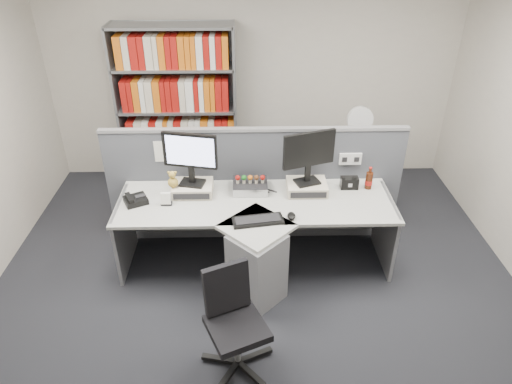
{
  "coord_description": "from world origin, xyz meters",
  "views": [
    {
      "loc": [
        -0.08,
        -2.89,
        3.07
      ],
      "look_at": [
        0.0,
        0.65,
        0.92
      ],
      "focal_mm": 32.73,
      "sensor_mm": 36.0,
      "label": 1
    }
  ],
  "objects_px": {
    "desk_phone": "(135,200)",
    "cola_bottle": "(369,181)",
    "desk": "(256,238)",
    "speaker": "(349,183)",
    "mouse": "(291,216)",
    "desk_calendar": "(166,200)",
    "office_chair": "(233,318)",
    "monitor_left": "(190,155)",
    "filing_cabinet": "(353,173)",
    "shelving_unit": "(178,112)",
    "desk_fan": "(359,122)",
    "monitor_right": "(309,153)",
    "desktop_pc": "(250,186)",
    "keyboard": "(258,220)"
  },
  "relations": [
    {
      "from": "desk_phone",
      "to": "cola_bottle",
      "type": "height_order",
      "value": "cola_bottle"
    },
    {
      "from": "desk",
      "to": "speaker",
      "type": "height_order",
      "value": "speaker"
    },
    {
      "from": "cola_bottle",
      "to": "speaker",
      "type": "bearing_deg",
      "value": 176.86
    },
    {
      "from": "mouse",
      "to": "desk_calendar",
      "type": "bearing_deg",
      "value": 167.67
    },
    {
      "from": "office_chair",
      "to": "mouse",
      "type": "bearing_deg",
      "value": 61.38
    },
    {
      "from": "monitor_left",
      "to": "mouse",
      "type": "bearing_deg",
      "value": -26.25
    },
    {
      "from": "desk_phone",
      "to": "filing_cabinet",
      "type": "xyz_separation_m",
      "value": [
        2.32,
        1.18,
        -0.4
      ]
    },
    {
      "from": "shelving_unit",
      "to": "desk_fan",
      "type": "relative_size",
      "value": 4.01
    },
    {
      "from": "monitor_right",
      "to": "shelving_unit",
      "type": "bearing_deg",
      "value": 133.66
    },
    {
      "from": "monitor_left",
      "to": "shelving_unit",
      "type": "height_order",
      "value": "shelving_unit"
    },
    {
      "from": "monitor_right",
      "to": "desktop_pc",
      "type": "xyz_separation_m",
      "value": [
        -0.55,
        0.04,
        -0.37
      ]
    },
    {
      "from": "desk",
      "to": "speaker",
      "type": "bearing_deg",
      "value": 25.64
    },
    {
      "from": "desk",
      "to": "desktop_pc",
      "type": "height_order",
      "value": "desktop_pc"
    },
    {
      "from": "shelving_unit",
      "to": "office_chair",
      "type": "height_order",
      "value": "shelving_unit"
    },
    {
      "from": "monitor_left",
      "to": "speaker",
      "type": "relative_size",
      "value": 3.06
    },
    {
      "from": "desktop_pc",
      "to": "desk",
      "type": "bearing_deg",
      "value": -83.55
    },
    {
      "from": "shelving_unit",
      "to": "filing_cabinet",
      "type": "relative_size",
      "value": 2.86
    },
    {
      "from": "shelving_unit",
      "to": "filing_cabinet",
      "type": "height_order",
      "value": "shelving_unit"
    },
    {
      "from": "monitor_right",
      "to": "filing_cabinet",
      "type": "relative_size",
      "value": 0.75
    },
    {
      "from": "keyboard",
      "to": "desk_phone",
      "type": "bearing_deg",
      "value": 163.57
    },
    {
      "from": "desk",
      "to": "desk_phone",
      "type": "bearing_deg",
      "value": 169.11
    },
    {
      "from": "filing_cabinet",
      "to": "shelving_unit",
      "type": "bearing_deg",
      "value": 167.93
    },
    {
      "from": "desktop_pc",
      "to": "mouse",
      "type": "relative_size",
      "value": 2.86
    },
    {
      "from": "desktop_pc",
      "to": "office_chair",
      "type": "xyz_separation_m",
      "value": [
        -0.15,
        -1.42,
        -0.31
      ]
    },
    {
      "from": "desktop_pc",
      "to": "speaker",
      "type": "bearing_deg",
      "value": 1.05
    },
    {
      "from": "cola_bottle",
      "to": "filing_cabinet",
      "type": "bearing_deg",
      "value": 84.71
    },
    {
      "from": "desk",
      "to": "cola_bottle",
      "type": "relative_size",
      "value": 11.26
    },
    {
      "from": "desktop_pc",
      "to": "desk_phone",
      "type": "distance_m",
      "value": 1.1
    },
    {
      "from": "desktop_pc",
      "to": "filing_cabinet",
      "type": "relative_size",
      "value": 0.47
    },
    {
      "from": "desktop_pc",
      "to": "keyboard",
      "type": "distance_m",
      "value": 0.55
    },
    {
      "from": "keyboard",
      "to": "cola_bottle",
      "type": "xyz_separation_m",
      "value": [
        1.1,
        0.55,
        0.07
      ]
    },
    {
      "from": "speaker",
      "to": "desk",
      "type": "bearing_deg",
      "value": -154.36
    },
    {
      "from": "filing_cabinet",
      "to": "monitor_left",
      "type": "bearing_deg",
      "value": -150.57
    },
    {
      "from": "monitor_right",
      "to": "speaker",
      "type": "height_order",
      "value": "monitor_right"
    },
    {
      "from": "speaker",
      "to": "cola_bottle",
      "type": "bearing_deg",
      "value": -3.14
    },
    {
      "from": "speaker",
      "to": "office_chair",
      "type": "xyz_separation_m",
      "value": [
        -1.12,
        -1.44,
        -0.32
      ]
    },
    {
      "from": "speaker",
      "to": "desk_fan",
      "type": "height_order",
      "value": "desk_fan"
    },
    {
      "from": "desk_fan",
      "to": "desktop_pc",
      "type": "bearing_deg",
      "value": -142.04
    },
    {
      "from": "speaker",
      "to": "filing_cabinet",
      "type": "height_order",
      "value": "speaker"
    },
    {
      "from": "desk_phone",
      "to": "office_chair",
      "type": "xyz_separation_m",
      "value": [
        0.93,
        -1.21,
        -0.3
      ]
    },
    {
      "from": "desk_calendar",
      "to": "filing_cabinet",
      "type": "relative_size",
      "value": 0.17
    },
    {
      "from": "mouse",
      "to": "desk_phone",
      "type": "xyz_separation_m",
      "value": [
        -1.44,
        0.28,
        0.01
      ]
    },
    {
      "from": "desk_fan",
      "to": "monitor_left",
      "type": "bearing_deg",
      "value": -150.59
    },
    {
      "from": "desk_phone",
      "to": "office_chair",
      "type": "height_order",
      "value": "office_chair"
    },
    {
      "from": "monitor_left",
      "to": "monitor_right",
      "type": "distance_m",
      "value": 1.1
    },
    {
      "from": "keyboard",
      "to": "cola_bottle",
      "type": "relative_size",
      "value": 2.02
    },
    {
      "from": "monitor_left",
      "to": "monitor_right",
      "type": "height_order",
      "value": "same"
    },
    {
      "from": "desk_calendar",
      "to": "desktop_pc",
      "type": "bearing_deg",
      "value": 17.24
    },
    {
      "from": "monitor_right",
      "to": "desk_fan",
      "type": "bearing_deg",
      "value": 55.34
    },
    {
      "from": "office_chair",
      "to": "desk_phone",
      "type": "bearing_deg",
      "value": 127.58
    }
  ]
}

